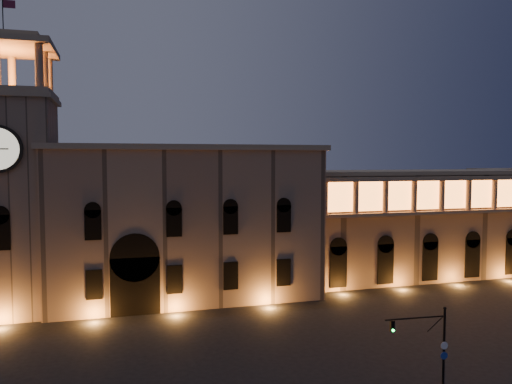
{
  "coord_description": "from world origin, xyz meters",
  "views": [
    {
      "loc": [
        -9.64,
        -35.73,
        16.03
      ],
      "look_at": [
        4.84,
        16.0,
        12.49
      ],
      "focal_mm": 35.0,
      "sensor_mm": 36.0,
      "label": 1
    }
  ],
  "objects": [
    {
      "name": "ground",
      "position": [
        0.0,
        0.0,
        0.0
      ],
      "size": [
        160.0,
        160.0,
        0.0
      ],
      "primitive_type": "plane",
      "color": "black",
      "rests_on": "ground"
    },
    {
      "name": "government_building",
      "position": [
        -2.08,
        21.93,
        8.77
      ],
      "size": [
        30.8,
        12.8,
        17.6
      ],
      "color": "#816754",
      "rests_on": "ground"
    },
    {
      "name": "clock_tower",
      "position": [
        -20.5,
        20.98,
        12.5
      ],
      "size": [
        9.8,
        9.8,
        32.4
      ],
      "color": "#816754",
      "rests_on": "ground"
    },
    {
      "name": "colonnade_wing",
      "position": [
        32.0,
        23.92,
        7.33
      ],
      "size": [
        40.6,
        11.5,
        14.5
      ],
      "color": "#7C624F",
      "rests_on": "ground"
    },
    {
      "name": "traffic_light",
      "position": [
        10.51,
        -7.68,
        3.27
      ],
      "size": [
        4.54,
        0.63,
        6.23
      ],
      "rotation": [
        0.0,
        0.0,
        -0.07
      ],
      "color": "black",
      "rests_on": "ground"
    }
  ]
}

